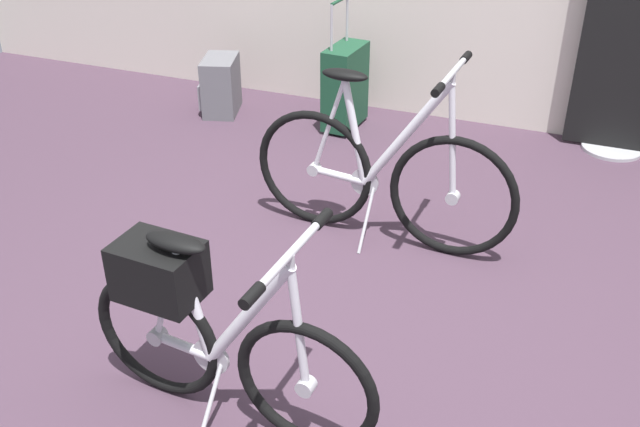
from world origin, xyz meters
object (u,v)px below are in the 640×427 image
(floor_banner_stand, at_px, (640,22))
(backpack_on_floor, at_px, (220,86))
(folding_bike_foreground, at_px, (207,326))
(rolling_suitcase, at_px, (345,86))
(display_bike_left, at_px, (381,175))

(floor_banner_stand, distance_m, backpack_on_floor, 2.62)
(backpack_on_floor, bearing_deg, folding_bike_foreground, -62.10)
(floor_banner_stand, height_order, rolling_suitcase, floor_banner_stand)
(folding_bike_foreground, height_order, backpack_on_floor, folding_bike_foreground)
(floor_banner_stand, xyz_separation_m, display_bike_left, (-1.03, -1.49, -0.44))
(floor_banner_stand, relative_size, backpack_on_floor, 4.53)
(floor_banner_stand, xyz_separation_m, rolling_suitcase, (-1.65, -0.28, -0.51))
(rolling_suitcase, bearing_deg, folding_bike_foreground, -80.37)
(display_bike_left, bearing_deg, floor_banner_stand, 55.40)
(backpack_on_floor, bearing_deg, floor_banner_stand, 7.92)
(folding_bike_foreground, distance_m, backpack_on_floor, 2.79)
(display_bike_left, height_order, backpack_on_floor, display_bike_left)
(folding_bike_foreground, distance_m, rolling_suitcase, 2.56)
(rolling_suitcase, bearing_deg, floor_banner_stand, 9.75)
(display_bike_left, bearing_deg, backpack_on_floor, 142.60)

